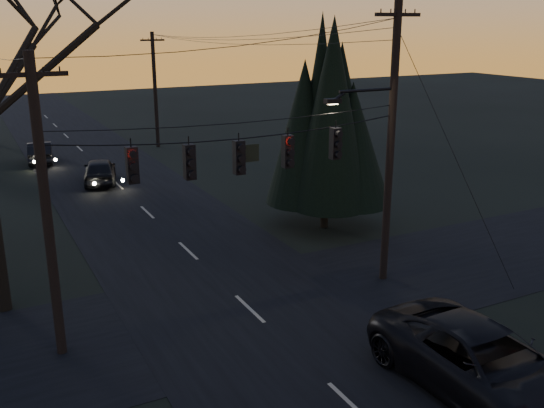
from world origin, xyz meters
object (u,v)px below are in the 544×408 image
utility_pole_left (62,352)px  sedan_oncoming_a (100,171)px  evergreen_right (327,124)px  suv_near (483,364)px  sedan_oncoming_b (40,152)px  utility_pole_far_r (158,147)px  utility_pole_right (383,278)px

utility_pole_left → sedan_oncoming_a: (5.20, 18.92, 0.75)m
evergreen_right → sedan_oncoming_a: 15.45m
evergreen_right → sedan_oncoming_a: bearing=120.2°
suv_near → sedan_oncoming_b: (-6.40, 33.40, -0.18)m
suv_near → sedan_oncoming_a: bearing=97.1°
suv_near → sedan_oncoming_a: size_ratio=1.44×
sedan_oncoming_a → sedan_oncoming_b: size_ratio=1.03×
evergreen_right → utility_pole_far_r: bearing=93.1°
utility_pole_right → utility_pole_far_r: utility_pole_right is taller
utility_pole_right → sedan_oncoming_a: utility_pole_right is taller
utility_pole_right → suv_near: utility_pole_right is taller
utility_pole_far_r → sedan_oncoming_b: 8.89m
utility_pole_left → evergreen_right: size_ratio=1.01×
utility_pole_right → utility_pole_left: 11.50m
utility_pole_right → suv_near: (-2.30, -7.06, 0.88)m
utility_pole_far_r → sedan_oncoming_a: utility_pole_far_r is taller
utility_pole_left → sedan_oncoming_b: size_ratio=1.99×
suv_near → sedan_oncoming_b: size_ratio=1.49×
utility_pole_right → utility_pole_left: (-11.50, 0.00, 0.00)m
sedan_oncoming_a → sedan_oncoming_b: 7.80m
suv_near → sedan_oncoming_b: bearing=99.2°
evergreen_right → sedan_oncoming_a: (-7.50, 12.88, -4.07)m
evergreen_right → sedan_oncoming_a: evergreen_right is taller
evergreen_right → utility_pole_right: bearing=-101.2°
utility_pole_right → evergreen_right: (1.20, 6.04, 4.82)m
utility_pole_far_r → evergreen_right: evergreen_right is taller
utility_pole_right → suv_near: bearing=-108.0°
sedan_oncoming_a → utility_pole_left: bearing=87.9°
utility_pole_right → sedan_oncoming_a: (-6.30, 18.92, 0.75)m
utility_pole_left → evergreen_right: bearing=25.4°
utility_pole_right → sedan_oncoming_b: utility_pole_right is taller
suv_near → sedan_oncoming_b: 34.01m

